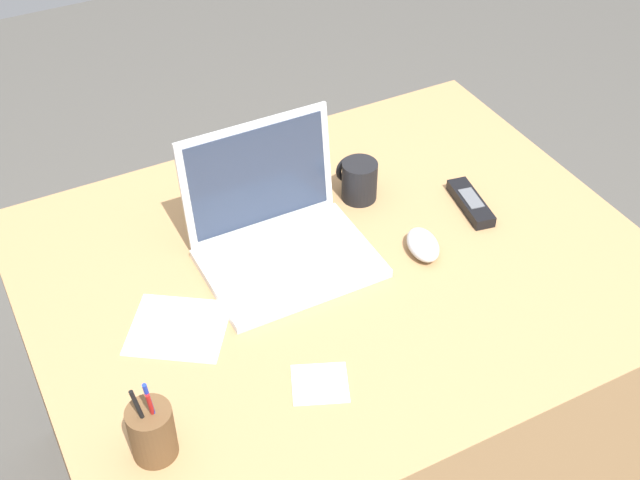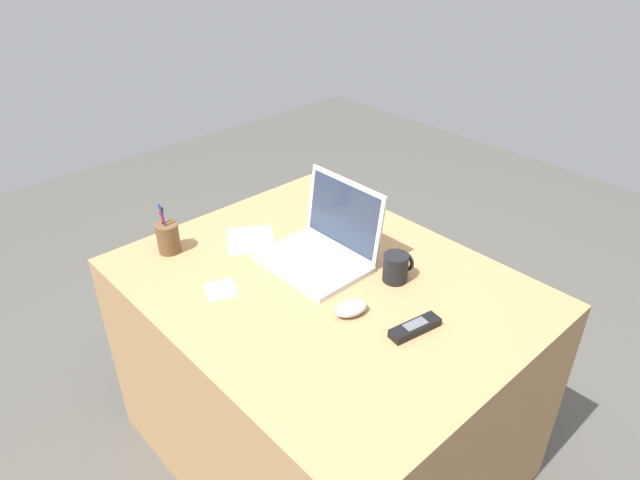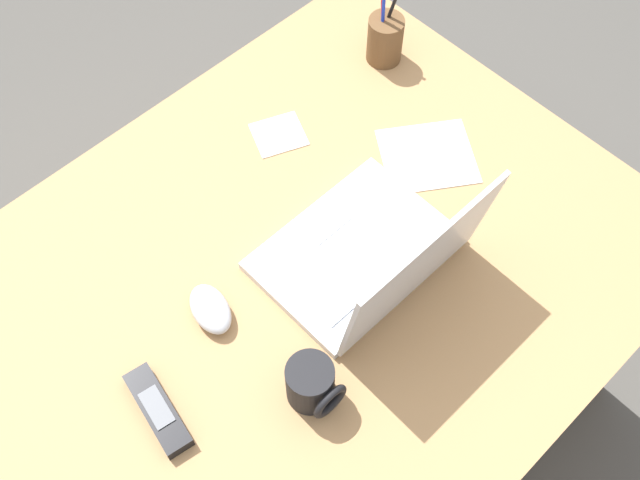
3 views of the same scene
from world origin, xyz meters
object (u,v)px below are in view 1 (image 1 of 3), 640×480
at_px(laptop, 279,234).
at_px(computer_mouse, 423,245).
at_px(pen_holder, 152,432).
at_px(cordless_phone, 471,203).
at_px(coffee_mug_white, 359,180).

xyz_separation_m(laptop, computer_mouse, (0.25, -0.13, -0.03)).
bearing_deg(pen_holder, cordless_phone, 19.30).
bearing_deg(computer_mouse, pen_holder, -148.44).
distance_m(laptop, coffee_mug_white, 0.25).
relative_size(computer_mouse, cordless_phone, 0.63).
xyz_separation_m(coffee_mug_white, cordless_phone, (0.19, -0.14, -0.03)).
height_order(computer_mouse, cordless_phone, computer_mouse).
distance_m(coffee_mug_white, cordless_phone, 0.24).
bearing_deg(coffee_mug_white, computer_mouse, -83.53).
xyz_separation_m(computer_mouse, pen_holder, (-0.63, -0.21, 0.03)).
relative_size(computer_mouse, pen_holder, 0.56).
distance_m(laptop, cordless_phone, 0.43).
bearing_deg(pen_holder, laptop, 41.61).
bearing_deg(laptop, cordless_phone, -7.39).
bearing_deg(cordless_phone, coffee_mug_white, 143.22).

